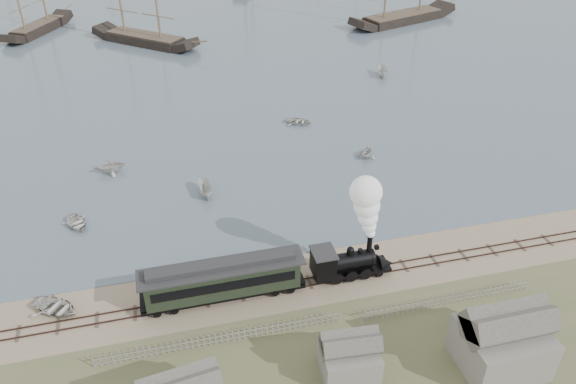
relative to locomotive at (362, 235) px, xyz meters
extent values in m
plane|color=gray|center=(-6.58, 2.00, -4.37)|extent=(600.00, 600.00, 0.00)
cube|color=#37231E|center=(-6.58, -0.50, -4.27)|extent=(120.00, 0.08, 0.12)
cube|color=#37231E|center=(-6.58, 0.50, -4.27)|extent=(120.00, 0.08, 0.12)
cube|color=#3F3228|center=(-6.58, 0.00, -4.34)|extent=(120.00, 1.80, 0.06)
cube|color=black|center=(-0.77, 0.00, -3.65)|extent=(6.89, 2.03, 0.25)
cylinder|color=black|center=(-1.18, 0.00, -2.64)|extent=(4.26, 1.52, 1.52)
cube|color=black|center=(-3.41, 0.00, -2.44)|extent=(1.82, 2.23, 2.33)
cube|color=#2A2A2C|center=(-3.41, 0.00, -1.22)|extent=(2.03, 2.43, 0.12)
cylinder|color=black|center=(0.75, 0.00, -1.27)|extent=(0.45, 0.45, 1.62)
sphere|color=black|center=(-0.97, 0.00, -1.45)|extent=(0.65, 0.65, 0.65)
cone|color=black|center=(2.47, 0.00, -3.75)|extent=(1.42, 2.03, 2.03)
cube|color=black|center=(1.46, 0.00, -1.63)|extent=(0.35, 0.35, 0.35)
cube|color=black|center=(-12.17, 0.00, -3.67)|extent=(13.74, 2.26, 0.34)
cube|color=black|center=(-12.17, 0.00, -2.30)|extent=(12.76, 2.45, 2.45)
cube|color=black|center=(-12.17, -1.25, -2.05)|extent=(11.78, 0.06, 0.88)
cube|color=black|center=(-12.17, 1.25, -2.05)|extent=(11.78, 0.06, 0.88)
cube|color=#2A2A2C|center=(-12.17, 0.00, -1.02)|extent=(13.74, 2.65, 0.18)
cube|color=#2A2A2C|center=(-12.17, 0.00, -0.73)|extent=(12.27, 1.18, 0.44)
imported|color=beige|center=(-25.83, 1.83, -3.94)|extent=(4.88, 5.12, 0.86)
imported|color=beige|center=(-24.83, 13.74, -3.95)|extent=(4.13, 3.60, 0.71)
imported|color=beige|center=(-21.59, 23.78, -3.42)|extent=(3.23, 3.65, 1.79)
imported|color=beige|center=(-11.66, 16.32, -3.64)|extent=(3.53, 1.50, 1.34)
imported|color=beige|center=(2.80, 30.62, -3.95)|extent=(3.92, 4.29, 0.73)
imported|color=beige|center=(8.37, 19.75, -3.61)|extent=(3.50, 3.45, 1.40)
imported|color=beige|center=(20.40, 44.07, -3.61)|extent=(3.86, 2.29, 1.40)
camera|label=1|loc=(-15.66, -35.38, 29.11)|focal=35.00mm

